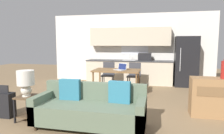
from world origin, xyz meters
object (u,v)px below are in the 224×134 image
Objects in this scene: dining_table at (117,72)px; suitcase at (4,104)px; refrigerator at (186,61)px; dining_chair_far_right at (134,74)px; credenza at (213,97)px; laptop at (121,68)px; dining_chair_far_left at (108,74)px; table_lamp at (26,81)px; side_table at (29,104)px; couch at (91,109)px.

dining_table reaches higher than suitcase.
refrigerator reaches higher than dining_chair_far_right.
credenza is (0.15, -3.09, -0.48)m from refrigerator.
refrigerator is 5.84m from suitcase.
refrigerator is at bearing 73.35° from laptop.
dining_chair_far_left reaches higher than dining_table.
dining_chair_far_right is (-1.89, 2.10, 0.10)m from credenza.
table_lamp is at bearing -88.37° from laptop.
credenza reaches higher than side_table.
couch is 1.30m from side_table.
table_lamp reaches higher than dining_table.
credenza is at bearing -44.75° from dining_chair_far_right.
dining_table is 3.38× the size of laptop.
laptop is (-2.06, -1.77, -0.09)m from refrigerator.
dining_chair_far_left is (0.87, 3.21, -0.30)m from table_lamp.
refrigerator is at bearing 32.69° from dining_chair_far_right.
dining_chair_far_right is 3.92m from suitcase.
refrigerator is 5.45m from side_table.
refrigerator is 2.84m from dining_chair_far_left.
table_lamp is 3.66m from dining_chair_far_right.
table_lamp is at bearing -115.63° from dining_chair_far_right.
couch is 2.97× the size of suitcase.
dining_table is 1.53× the size of dining_chair_far_left.
side_table is 0.98× the size of table_lamp.
credenza is at bearing 16.35° from side_table.
couch is at bearing -117.78° from refrigerator.
credenza is at bearing 16.64° from table_lamp.
side_table is at bearing -5.10° from suitcase.
refrigerator is 1.98× the size of credenza.
suitcase is (-0.61, 0.09, -0.55)m from table_lamp.
dining_chair_far_left is (0.84, 3.18, 0.18)m from side_table.
credenza is at bearing -87.30° from refrigerator.
side_table is 0.48m from table_lamp.
dining_chair_far_right is at bearing 131.99° from credenza.
refrigerator is 1.99× the size of dining_chair_far_right.
suitcase is (-4.27, -1.01, -0.14)m from credenza.
table_lamp is (-3.51, -4.18, -0.08)m from refrigerator.
couch is (0.00, -2.41, -0.35)m from dining_table.
couch reaches higher than credenza.
laptop is at bearing 48.47° from suitcase.
dining_chair_far_right reaches higher than suitcase.
dining_chair_far_right is (0.44, 3.17, 0.18)m from couch.
couch is 1.41m from table_lamp.
dining_chair_far_left is at bearing -177.60° from dining_chair_far_right.
dining_table is 2.78m from table_lamp.
couch is 3.92× the size of table_lamp.
couch is 2.21× the size of credenza.
refrigerator reaches higher than dining_chair_far_left.
table_lamp is at bearing -118.40° from dining_table.
laptop is (-2.20, 1.32, 0.39)m from credenza.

